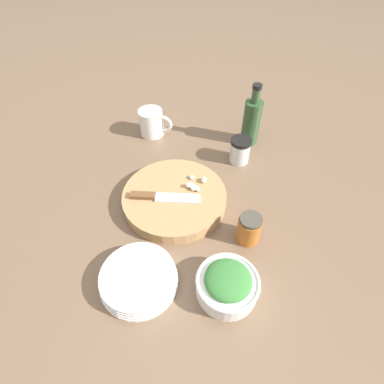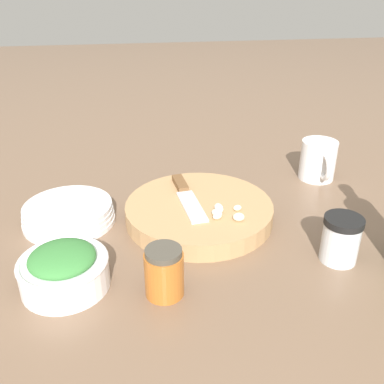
{
  "view_description": "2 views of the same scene",
  "coord_description": "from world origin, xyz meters",
  "px_view_note": "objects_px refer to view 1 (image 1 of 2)",
  "views": [
    {
      "loc": [
        0.58,
        0.1,
        0.67
      ],
      "look_at": [
        0.02,
        0.0,
        0.06
      ],
      "focal_mm": 28.0,
      "sensor_mm": 36.0,
      "label": 1
    },
    {
      "loc": [
        0.15,
        0.7,
        0.46
      ],
      "look_at": [
        0.03,
        -0.04,
        0.07
      ],
      "focal_mm": 40.0,
      "sensor_mm": 36.0,
      "label": 2
    }
  ],
  "objects_px": {
    "garlic_cloves": "(195,184)",
    "coffee_mug": "(152,123)",
    "plate_stack": "(139,279)",
    "oil_bottle": "(252,121)",
    "herb_bowl": "(227,284)",
    "cutting_board": "(175,198)",
    "chef_knife": "(161,197)",
    "honey_jar": "(249,229)",
    "spice_jar": "(240,150)"
  },
  "relations": [
    {
      "from": "oil_bottle",
      "to": "herb_bowl",
      "type": "bearing_deg",
      "value": -3.03
    },
    {
      "from": "coffee_mug",
      "to": "oil_bottle",
      "type": "relative_size",
      "value": 0.56
    },
    {
      "from": "cutting_board",
      "to": "herb_bowl",
      "type": "relative_size",
      "value": 2.08
    },
    {
      "from": "plate_stack",
      "to": "oil_bottle",
      "type": "height_order",
      "value": "oil_bottle"
    },
    {
      "from": "garlic_cloves",
      "to": "herb_bowl",
      "type": "distance_m",
      "value": 0.31
    },
    {
      "from": "honey_jar",
      "to": "oil_bottle",
      "type": "bearing_deg",
      "value": -178.44
    },
    {
      "from": "cutting_board",
      "to": "plate_stack",
      "type": "bearing_deg",
      "value": -6.81
    },
    {
      "from": "chef_knife",
      "to": "plate_stack",
      "type": "relative_size",
      "value": 1.07
    },
    {
      "from": "cutting_board",
      "to": "plate_stack",
      "type": "relative_size",
      "value": 1.63
    },
    {
      "from": "chef_knife",
      "to": "garlic_cloves",
      "type": "distance_m",
      "value": 0.11
    },
    {
      "from": "chef_knife",
      "to": "oil_bottle",
      "type": "distance_m",
      "value": 0.43
    },
    {
      "from": "spice_jar",
      "to": "plate_stack",
      "type": "distance_m",
      "value": 0.53
    },
    {
      "from": "plate_stack",
      "to": "honey_jar",
      "type": "height_order",
      "value": "honey_jar"
    },
    {
      "from": "spice_jar",
      "to": "oil_bottle",
      "type": "height_order",
      "value": "oil_bottle"
    },
    {
      "from": "coffee_mug",
      "to": "plate_stack",
      "type": "relative_size",
      "value": 0.66
    },
    {
      "from": "cutting_board",
      "to": "coffee_mug",
      "type": "xyz_separation_m",
      "value": [
        -0.32,
        -0.15,
        0.03
      ]
    },
    {
      "from": "honey_jar",
      "to": "cutting_board",
      "type": "bearing_deg",
      "value": -113.39
    },
    {
      "from": "coffee_mug",
      "to": "oil_bottle",
      "type": "bearing_deg",
      "value": 91.77
    },
    {
      "from": "spice_jar",
      "to": "oil_bottle",
      "type": "distance_m",
      "value": 0.12
    },
    {
      "from": "cutting_board",
      "to": "chef_knife",
      "type": "distance_m",
      "value": 0.05
    },
    {
      "from": "coffee_mug",
      "to": "honey_jar",
      "type": "distance_m",
      "value": 0.55
    },
    {
      "from": "chef_knife",
      "to": "coffee_mug",
      "type": "bearing_deg",
      "value": -167.53
    },
    {
      "from": "plate_stack",
      "to": "oil_bottle",
      "type": "xyz_separation_m",
      "value": [
        -0.6,
        0.24,
        0.07
      ]
    },
    {
      "from": "coffee_mug",
      "to": "plate_stack",
      "type": "xyz_separation_m",
      "value": [
        0.59,
        0.12,
        -0.03
      ]
    },
    {
      "from": "herb_bowl",
      "to": "plate_stack",
      "type": "distance_m",
      "value": 0.21
    },
    {
      "from": "garlic_cloves",
      "to": "spice_jar",
      "type": "height_order",
      "value": "spice_jar"
    },
    {
      "from": "garlic_cloves",
      "to": "spice_jar",
      "type": "xyz_separation_m",
      "value": [
        -0.18,
        0.12,
        -0.0
      ]
    },
    {
      "from": "cutting_board",
      "to": "honey_jar",
      "type": "xyz_separation_m",
      "value": [
        0.09,
        0.22,
        0.02
      ]
    },
    {
      "from": "spice_jar",
      "to": "honey_jar",
      "type": "height_order",
      "value": "spice_jar"
    },
    {
      "from": "spice_jar",
      "to": "coffee_mug",
      "type": "relative_size",
      "value": 0.7
    },
    {
      "from": "oil_bottle",
      "to": "plate_stack",
      "type": "bearing_deg",
      "value": -21.6
    },
    {
      "from": "oil_bottle",
      "to": "cutting_board",
      "type": "bearing_deg",
      "value": -31.63
    },
    {
      "from": "cutting_board",
      "to": "oil_bottle",
      "type": "distance_m",
      "value": 0.4
    },
    {
      "from": "spice_jar",
      "to": "cutting_board",
      "type": "bearing_deg",
      "value": -38.61
    },
    {
      "from": "herb_bowl",
      "to": "coffee_mug",
      "type": "height_order",
      "value": "coffee_mug"
    },
    {
      "from": "herb_bowl",
      "to": "plate_stack",
      "type": "relative_size",
      "value": 0.78
    },
    {
      "from": "garlic_cloves",
      "to": "coffee_mug",
      "type": "bearing_deg",
      "value": -144.18
    },
    {
      "from": "spice_jar",
      "to": "oil_bottle",
      "type": "xyz_separation_m",
      "value": [
        -0.11,
        0.03,
        0.04
      ]
    },
    {
      "from": "herb_bowl",
      "to": "coffee_mug",
      "type": "distance_m",
      "value": 0.66
    },
    {
      "from": "cutting_board",
      "to": "spice_jar",
      "type": "xyz_separation_m",
      "value": [
        -0.22,
        0.18,
        0.02
      ]
    },
    {
      "from": "cutting_board",
      "to": "herb_bowl",
      "type": "xyz_separation_m",
      "value": [
        0.25,
        0.17,
        0.02
      ]
    },
    {
      "from": "garlic_cloves",
      "to": "plate_stack",
      "type": "bearing_deg",
      "value": -15.83
    },
    {
      "from": "herb_bowl",
      "to": "oil_bottle",
      "type": "bearing_deg",
      "value": 176.97
    },
    {
      "from": "spice_jar",
      "to": "plate_stack",
      "type": "bearing_deg",
      "value": -23.18
    },
    {
      "from": "oil_bottle",
      "to": "honey_jar",
      "type": "bearing_deg",
      "value": 1.56
    },
    {
      "from": "cutting_board",
      "to": "spice_jar",
      "type": "bearing_deg",
      "value": 141.39
    },
    {
      "from": "coffee_mug",
      "to": "herb_bowl",
      "type": "bearing_deg",
      "value": 29.34
    },
    {
      "from": "chef_knife",
      "to": "coffee_mug",
      "type": "distance_m",
      "value": 0.36
    },
    {
      "from": "herb_bowl",
      "to": "spice_jar",
      "type": "height_order",
      "value": "spice_jar"
    },
    {
      "from": "spice_jar",
      "to": "coffee_mug",
      "type": "distance_m",
      "value": 0.34
    }
  ]
}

